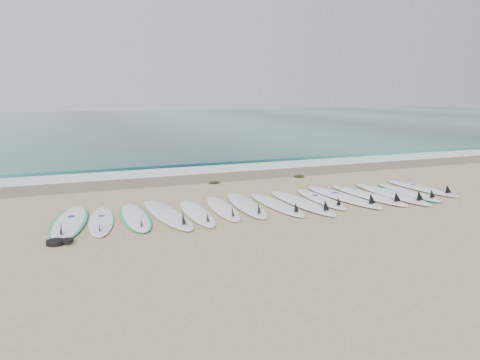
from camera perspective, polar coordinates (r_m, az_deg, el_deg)
name	(u,v)px	position (r m, az deg, el deg)	size (l,w,h in m)	color
ground	(274,206)	(11.19, 4.12, -3.13)	(120.00, 120.00, 0.00)	tan
ocean	(110,123)	(42.61, -15.53, 6.71)	(120.00, 55.00, 0.03)	#1E5C57
wet_sand_band	(217,177)	(14.90, -2.80, 0.38)	(120.00, 1.80, 0.01)	brown
foam_band	(204,170)	(16.20, -4.43, 1.25)	(120.00, 1.40, 0.04)	silver
wave_crest	(192,163)	(17.62, -5.90, 2.08)	(120.00, 1.00, 0.10)	#1E5C57
surfboard_0	(69,222)	(10.17, -20.10, -4.87)	(1.14, 2.85, 0.35)	white
surfboard_1	(101,221)	(10.07, -16.58, -4.80)	(0.80, 2.44, 0.31)	white
surfboard_2	(135,217)	(10.21, -12.63, -4.44)	(0.66, 2.46, 0.31)	white
surfboard_3	(168,214)	(10.24, -8.78, -4.16)	(0.84, 2.93, 0.37)	white
surfboard_4	(197,213)	(10.32, -5.21, -4.01)	(0.63, 2.51, 0.32)	white
surfboard_5	(223,208)	(10.68, -2.08, -3.47)	(0.73, 2.46, 0.31)	white
surfboard_6	(246,205)	(10.98, 0.79, -3.05)	(0.84, 2.76, 0.35)	silver
surfboard_7	(277,205)	(11.05, 4.58, -3.01)	(0.58, 2.57, 0.33)	white
surfboard_8	(303,203)	(11.28, 7.64, -2.75)	(0.69, 2.87, 0.36)	white
surfboard_9	(321,199)	(11.77, 9.87, -2.30)	(0.66, 2.47, 0.31)	white
surfboard_10	(344,197)	(12.08, 12.59, -2.02)	(0.83, 2.94, 0.37)	white
surfboard_11	(369,195)	(12.43, 15.48, -1.81)	(0.80, 2.80, 0.35)	white
surfboard_12	(392,194)	(12.77, 18.06, -1.61)	(0.62, 2.88, 0.37)	white
surfboard_13	(409,192)	(13.18, 19.88, -1.42)	(0.74, 2.51, 0.32)	white
surfboard_14	(422,188)	(13.84, 21.28, -0.93)	(0.67, 2.57, 0.33)	white
seaweed_near	(214,182)	(13.85, -3.15, -0.29)	(0.34, 0.27, 0.07)	black
seaweed_far	(299,176)	(14.97, 7.23, 0.47)	(0.35, 0.27, 0.07)	black
leash_coil	(58,242)	(8.95, -21.28, -7.05)	(0.46, 0.36, 0.11)	black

